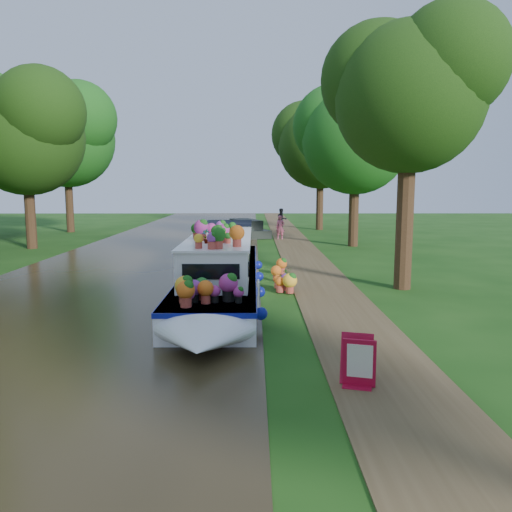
# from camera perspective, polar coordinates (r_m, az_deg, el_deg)

# --- Properties ---
(ground) EXTENTS (100.00, 100.00, 0.00)m
(ground) POSITION_cam_1_polar(r_m,az_deg,el_deg) (13.97, 4.72, -6.25)
(ground) COLOR #184210
(ground) RESTS_ON ground
(canal_water) EXTENTS (10.00, 100.00, 0.02)m
(canal_water) POSITION_cam_1_polar(r_m,az_deg,el_deg) (14.72, -19.37, -5.91)
(canal_water) COLOR black
(canal_water) RESTS_ON ground
(towpath) EXTENTS (2.20, 100.00, 0.03)m
(towpath) POSITION_cam_1_polar(r_m,az_deg,el_deg) (14.12, 9.61, -6.12)
(towpath) COLOR #503E25
(towpath) RESTS_ON ground
(plant_boat) EXTENTS (2.29, 13.52, 2.26)m
(plant_boat) POSITION_cam_1_polar(r_m,az_deg,el_deg) (15.66, -4.08, -1.51)
(plant_boat) COLOR white
(plant_boat) RESTS_ON canal_water
(tree_near_overhang) EXTENTS (5.52, 5.28, 8.99)m
(tree_near_overhang) POSITION_cam_1_polar(r_m,az_deg,el_deg) (17.58, 17.11, 18.04)
(tree_near_overhang) COLOR #331F11
(tree_near_overhang) RESTS_ON ground
(tree_near_mid) EXTENTS (6.90, 6.60, 9.40)m
(tree_near_mid) POSITION_cam_1_polar(r_m,az_deg,el_deg) (29.29, 11.28, 13.73)
(tree_near_mid) COLOR #331F11
(tree_near_mid) RESTS_ON ground
(tree_near_far) EXTENTS (7.59, 7.26, 10.30)m
(tree_near_far) POSITION_cam_1_polar(r_m,az_deg,el_deg) (40.08, 7.38, 13.11)
(tree_near_far) COLOR #331F11
(tree_near_far) RESTS_ON ground
(tree_far_c) EXTENTS (7.13, 6.82, 9.59)m
(tree_far_c) POSITION_cam_1_polar(r_m,az_deg,el_deg) (30.36, -24.87, 13.12)
(tree_far_c) COLOR #331F11
(tree_far_c) RESTS_ON ground
(tree_far_d) EXTENTS (8.05, 7.70, 10.85)m
(tree_far_d) POSITION_cam_1_polar(r_m,az_deg,el_deg) (40.24, -20.90, 13.14)
(tree_far_d) COLOR #331F11
(tree_far_d) RESTS_ON ground
(second_boat) EXTENTS (3.47, 6.33, 1.15)m
(second_boat) POSITION_cam_1_polar(r_m,az_deg,el_deg) (34.25, -1.16, 3.03)
(second_boat) COLOR black
(second_boat) RESTS_ON canal_water
(sandwich_board) EXTENTS (0.59, 0.57, 0.88)m
(sandwich_board) POSITION_cam_1_polar(r_m,az_deg,el_deg) (8.87, 11.59, -11.96)
(sandwich_board) COLOR #AE0C2D
(sandwich_board) RESTS_ON towpath
(pedestrian_pink) EXTENTS (0.58, 0.41, 1.52)m
(pedestrian_pink) POSITION_cam_1_polar(r_m,az_deg,el_deg) (32.19, 2.79, 3.28)
(pedestrian_pink) COLOR #D5577E
(pedestrian_pink) RESTS_ON towpath
(pedestrian_dark) EXTENTS (1.01, 0.91, 1.72)m
(pedestrian_dark) POSITION_cam_1_polar(r_m,az_deg,el_deg) (38.15, 2.96, 4.16)
(pedestrian_dark) COLOR black
(pedestrian_dark) RESTS_ON towpath
(verge_plant) EXTENTS (0.45, 0.42, 0.41)m
(verge_plant) POSITION_cam_1_polar(r_m,az_deg,el_deg) (18.81, 3.57, -1.91)
(verge_plant) COLOR #327021
(verge_plant) RESTS_ON ground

